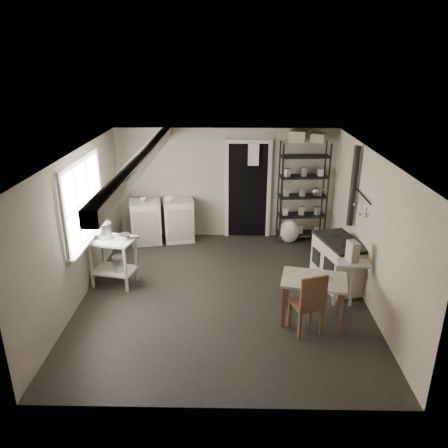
{
  "coord_description": "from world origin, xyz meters",
  "views": [
    {
      "loc": [
        0.13,
        -6.26,
        3.62
      ],
      "look_at": [
        0.0,
        0.3,
        1.1
      ],
      "focal_mm": 35.0,
      "sensor_mm": 36.0,
      "label": 1
    }
  ],
  "objects_px": {
    "stove": "(339,261)",
    "chair": "(307,300)",
    "shelf_rack": "(302,196)",
    "flour_sack": "(289,231)",
    "stockpot": "(104,231)",
    "work_table": "(313,298)",
    "prep_table": "(114,262)",
    "base_cabinets": "(162,220)"
  },
  "relations": [
    {
      "from": "shelf_rack",
      "to": "work_table",
      "type": "relative_size",
      "value": 2.28
    },
    {
      "from": "prep_table",
      "to": "base_cabinets",
      "type": "height_order",
      "value": "base_cabinets"
    },
    {
      "from": "stove",
      "to": "chair",
      "type": "bearing_deg",
      "value": -134.04
    },
    {
      "from": "work_table",
      "to": "flour_sack",
      "type": "bearing_deg",
      "value": 89.67
    },
    {
      "from": "base_cabinets",
      "to": "chair",
      "type": "bearing_deg",
      "value": -63.86
    },
    {
      "from": "base_cabinets",
      "to": "flour_sack",
      "type": "distance_m",
      "value": 2.64
    },
    {
      "from": "prep_table",
      "to": "chair",
      "type": "bearing_deg",
      "value": -23.39
    },
    {
      "from": "prep_table",
      "to": "stove",
      "type": "xyz_separation_m",
      "value": [
        3.76,
        0.06,
        0.04
      ]
    },
    {
      "from": "stockpot",
      "to": "flour_sack",
      "type": "relative_size",
      "value": 0.59
    },
    {
      "from": "base_cabinets",
      "to": "chair",
      "type": "relative_size",
      "value": 1.44
    },
    {
      "from": "prep_table",
      "to": "base_cabinets",
      "type": "relative_size",
      "value": 0.61
    },
    {
      "from": "stockpot",
      "to": "flour_sack",
      "type": "xyz_separation_m",
      "value": [
        3.3,
        1.79,
        -0.7
      ]
    },
    {
      "from": "stockpot",
      "to": "stove",
      "type": "distance_m",
      "value": 3.93
    },
    {
      "from": "stove",
      "to": "flour_sack",
      "type": "height_order",
      "value": "stove"
    },
    {
      "from": "stockpot",
      "to": "chair",
      "type": "distance_m",
      "value": 3.46
    },
    {
      "from": "stockpot",
      "to": "flour_sack",
      "type": "distance_m",
      "value": 3.82
    },
    {
      "from": "prep_table",
      "to": "flour_sack",
      "type": "relative_size",
      "value": 1.7
    },
    {
      "from": "shelf_rack",
      "to": "chair",
      "type": "height_order",
      "value": "shelf_rack"
    },
    {
      "from": "stove",
      "to": "chair",
      "type": "height_order",
      "value": "chair"
    },
    {
      "from": "prep_table",
      "to": "stockpot",
      "type": "height_order",
      "value": "stockpot"
    },
    {
      "from": "shelf_rack",
      "to": "flour_sack",
      "type": "height_order",
      "value": "shelf_rack"
    },
    {
      "from": "chair",
      "to": "work_table",
      "type": "bearing_deg",
      "value": 43.39
    },
    {
      "from": "stove",
      "to": "work_table",
      "type": "distance_m",
      "value": 1.28
    },
    {
      "from": "stockpot",
      "to": "stove",
      "type": "height_order",
      "value": "stockpot"
    },
    {
      "from": "stockpot",
      "to": "stove",
      "type": "relative_size",
      "value": 0.28
    },
    {
      "from": "shelf_rack",
      "to": "work_table",
      "type": "distance_m",
      "value": 3.13
    },
    {
      "from": "prep_table",
      "to": "shelf_rack",
      "type": "distance_m",
      "value": 3.99
    },
    {
      "from": "stove",
      "to": "base_cabinets",
      "type": "bearing_deg",
      "value": 135.53
    },
    {
      "from": "work_table",
      "to": "shelf_rack",
      "type": "bearing_deg",
      "value": 85.11
    },
    {
      "from": "stockpot",
      "to": "shelf_rack",
      "type": "bearing_deg",
      "value": 28.82
    },
    {
      "from": "shelf_rack",
      "to": "flour_sack",
      "type": "bearing_deg",
      "value": -151.51
    },
    {
      "from": "chair",
      "to": "flour_sack",
      "type": "xyz_separation_m",
      "value": [
        0.15,
        3.15,
        -0.24
      ]
    },
    {
      "from": "stockpot",
      "to": "shelf_rack",
      "type": "relative_size",
      "value": 0.14
    },
    {
      "from": "chair",
      "to": "stockpot",
      "type": "bearing_deg",
      "value": 138.39
    },
    {
      "from": "stove",
      "to": "flour_sack",
      "type": "distance_m",
      "value": 1.9
    },
    {
      "from": "shelf_rack",
      "to": "stove",
      "type": "xyz_separation_m",
      "value": [
        0.36,
        -1.95,
        -0.51
      ]
    },
    {
      "from": "stockpot",
      "to": "work_table",
      "type": "bearing_deg",
      "value": -18.74
    },
    {
      "from": "stove",
      "to": "flour_sack",
      "type": "relative_size",
      "value": 2.11
    },
    {
      "from": "stove",
      "to": "chair",
      "type": "relative_size",
      "value": 1.09
    },
    {
      "from": "stove",
      "to": "work_table",
      "type": "relative_size",
      "value": 1.13
    },
    {
      "from": "prep_table",
      "to": "shelf_rack",
      "type": "xyz_separation_m",
      "value": [
        3.41,
        2.01,
        0.55
      ]
    },
    {
      "from": "work_table",
      "to": "chair",
      "type": "height_order",
      "value": "chair"
    }
  ]
}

